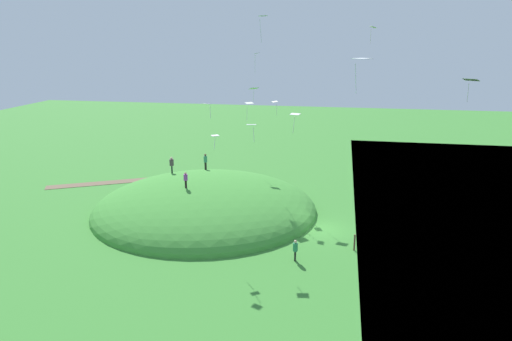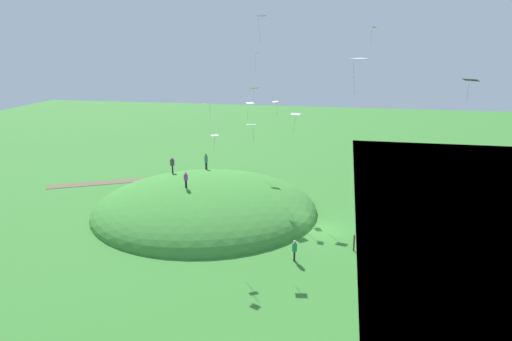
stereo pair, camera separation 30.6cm
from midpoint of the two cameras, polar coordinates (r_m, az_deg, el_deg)
name	(u,v)px [view 2 (the right image)]	position (r m, az deg, el deg)	size (l,w,h in m)	color
ground_plane	(321,230)	(43.06, 8.16, -7.14)	(160.00, 160.00, 0.00)	#387E2F
grass_hill	(206,210)	(47.67, -5.93, -4.76)	(22.31, 22.30, 5.84)	#3E8A33
dirt_path	(118,182)	(58.84, -16.29, -1.31)	(15.92, 1.58, 0.04)	brown
person_with_child	(186,178)	(45.13, -8.34, -0.89)	(0.54, 0.54, 1.57)	black
person_on_hilltop	(295,248)	(36.70, 4.95, -9.35)	(0.42, 0.42, 1.73)	black
person_near_shore	(206,160)	(53.16, -5.92, 1.34)	(0.56, 0.56, 1.85)	black
person_watching_kites	(172,163)	(51.99, -9.97, 0.90)	(0.56, 0.56, 1.86)	black
kite_0	(373,28)	(45.95, 14.26, 16.41)	(0.69, 0.86, 1.60)	silver
kite_1	(251,126)	(38.23, -0.35, 5.47)	(0.87, 0.67, 1.45)	white
kite_2	(250,104)	(52.30, -0.61, 8.05)	(1.09, 1.03, 2.07)	white
kite_3	(471,81)	(35.76, 24.86, 9.86)	(1.22, 1.14, 1.62)	silver
kite_4	(276,103)	(49.77, 2.56, 8.25)	(0.82, 0.96, 1.48)	white
kite_5	(206,105)	(38.48, -5.88, 7.96)	(0.81, 0.73, 1.28)	white
kite_6	(254,89)	(48.68, -0.03, 9.89)	(1.11, 1.07, 1.45)	white
kite_7	(262,18)	(32.04, 0.98, 18.08)	(0.70, 0.90, 1.73)	white
kite_8	(295,115)	(46.20, 4.98, 6.70)	(1.08, 0.88, 2.02)	white
kite_9	(215,137)	(38.10, -4.82, 4.13)	(0.75, 0.70, 1.25)	white
kite_10	(359,60)	(26.89, 12.78, 12.92)	(1.23, 1.28, 1.95)	white
kite_11	(257,55)	(51.20, 0.31, 13.81)	(0.51, 0.72, 2.16)	white
mooring_post	(354,243)	(39.22, 12.05, -8.60)	(0.14, 0.14, 1.37)	brown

